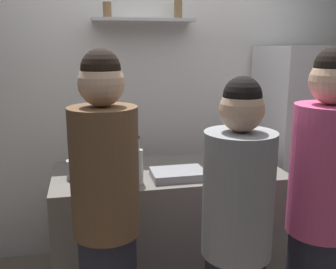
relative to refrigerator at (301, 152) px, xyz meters
name	(u,v)px	position (x,y,z in m)	size (l,w,h in m)	color
back_wall_assembly	(145,100)	(-1.26, 0.40, 0.43)	(4.80, 0.32, 2.60)	white
refrigerator	(301,152)	(0.00, 0.00, 0.00)	(0.67, 0.68, 1.75)	white
counter	(168,231)	(-1.23, -0.36, -0.42)	(1.55, 0.71, 0.92)	#66605B
baking_pan	(178,174)	(-1.20, -0.53, 0.07)	(0.34, 0.24, 0.05)	gray
utensil_holder	(75,169)	(-1.85, -0.40, 0.11)	(0.11, 0.11, 0.22)	#B2B2B7
wine_bottle_pale_glass	(138,165)	(-1.46, -0.58, 0.16)	(0.07, 0.07, 0.30)	#B2BFB2
wine_bottle_dark_glass	(104,149)	(-1.65, -0.11, 0.15)	(0.07, 0.07, 0.29)	black
wine_bottle_amber_glass	(229,156)	(-0.84, -0.51, 0.16)	(0.07, 0.07, 0.30)	#472814
water_bottle_plastic	(90,152)	(-1.74, -0.19, 0.16)	(0.09, 0.09, 0.25)	silver
person_brown_jacket	(107,223)	(-1.69, -1.00, -0.01)	(0.34, 0.34, 1.75)	#262633
person_pink_top	(320,222)	(-0.62, -1.23, 0.00)	(0.34, 0.34, 1.76)	#262633
person_grey_hoodie	(236,246)	(-1.08, -1.23, -0.08)	(0.34, 0.34, 1.63)	#262633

